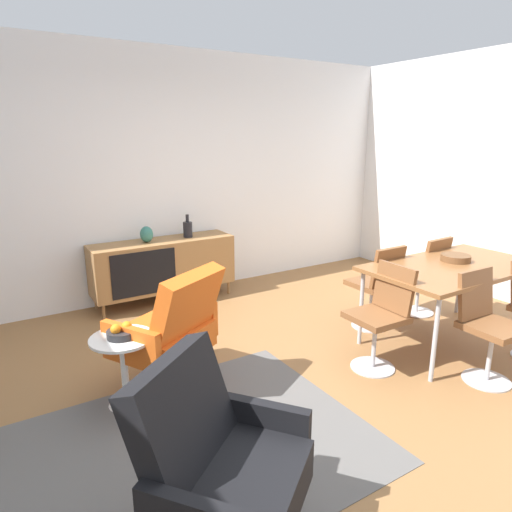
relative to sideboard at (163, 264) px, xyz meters
name	(u,v)px	position (x,y,z in m)	size (l,w,h in m)	color
ground_plane	(298,386)	(0.18, -2.30, -0.44)	(8.32, 8.32, 0.00)	olive
wall_back	(164,176)	(0.18, 0.30, 0.96)	(6.80, 0.12, 2.80)	white
sideboard	(163,264)	(0.00, 0.00, 0.00)	(1.60, 0.45, 0.72)	olive
vase_cobalt	(147,234)	(-0.17, 0.00, 0.37)	(0.14, 0.14, 0.18)	#337266
vase_sculptural_dark	(188,229)	(0.31, 0.00, 0.38)	(0.10, 0.10, 0.26)	black
dining_table	(454,269)	(1.83, -2.39, 0.26)	(1.60, 0.90, 0.74)	brown
wooden_bowl_on_table	(456,258)	(1.95, -2.32, 0.33)	(0.26, 0.26, 0.06)	brown
dining_chair_near_window	(382,313)	(0.94, -2.40, 0.03)	(0.43, 0.41, 0.86)	brown
dining_chair_front_left	(487,322)	(1.48, -2.95, 0.03)	(0.41, 0.44, 0.86)	brown
dining_chair_back_right	(425,272)	(2.18, -1.84, 0.03)	(0.42, 0.44, 0.86)	brown
dining_chair_back_left	(377,283)	(1.48, -1.84, 0.03)	(0.40, 0.43, 0.86)	brown
lounge_chair_red	(170,330)	(-0.63, -1.79, 0.03)	(0.88, 0.87, 0.95)	#D85919
armchair_black_shell	(219,466)	(-0.98, -3.25, 0.03)	(0.90, 0.90, 0.95)	black
side_table_round	(124,363)	(-0.99, -1.84, -0.12)	(0.44, 0.44, 0.52)	white
fruit_bowl	(121,332)	(-0.99, -1.84, 0.12)	(0.20, 0.20, 0.11)	#262628
area_rug	(192,447)	(-0.80, -2.52, -0.44)	(2.20, 1.70, 0.01)	#595654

